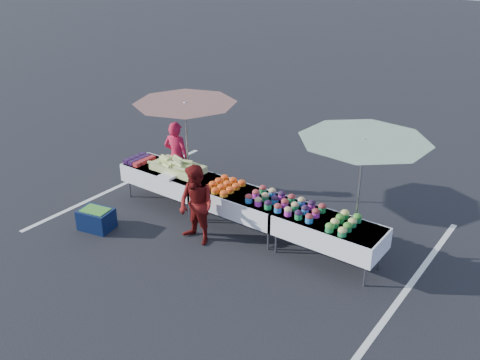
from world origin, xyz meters
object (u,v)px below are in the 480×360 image
Objects in this scene: table_left at (168,176)px; table_center at (240,201)px; customer at (196,205)px; umbrella_left at (186,111)px; storage_bin at (96,219)px; vendor at (177,157)px; umbrella_right at (363,150)px; table_right at (328,230)px.

table_center is (1.80, 0.00, 0.00)m from table_left.
customer is 0.68× the size of umbrella_left.
table_left is 1.65m from storage_bin.
vendor is 0.58× the size of umbrella_right.
table_right is 0.71× the size of umbrella_right.
umbrella_right reaches higher than storage_bin.
table_left is 2.73× the size of storage_bin.
table_center is 2.53m from umbrella_right.
table_left is at bearing 65.42° from storage_bin.
umbrella_left is at bearing 62.41° from storage_bin.
table_center is at bearing -169.18° from umbrella_right.
table_center and table_right have the same top height.
umbrella_right is 3.87× the size of storage_bin.
umbrella_right is at bearing 32.63° from customer.
table_right is at bearing 0.00° from table_left.
customer reaches higher than table_center.
umbrella_right is (2.09, 0.40, 1.36)m from table_center.
storage_bin is at bearing -158.35° from table_right.
table_left and table_center have the same top height.
table_center is at bearing 24.23° from storage_bin.
customer is at bearing -29.19° from table_left.
umbrella_left is (-1.60, 0.40, 1.29)m from table_center.
customer is at bearing -153.60° from umbrella_right.
table_center is 1.22× the size of vendor.
storage_bin is (-4.25, -1.97, -1.74)m from umbrella_right.
table_left is 1.67m from customer.
table_left is at bearing -174.13° from umbrella_right.
customer is 2.09m from umbrella_left.
vendor is at bearing 147.45° from customer.
umbrella_left is 0.81× the size of umbrella_right.
umbrella_right reaches higher than table_right.
table_left is 0.87× the size of umbrella_left.
umbrella_left is at bearing 148.72° from vendor.
storage_bin is (-0.35, -1.57, -0.38)m from table_left.
storage_bin is (-1.81, -0.76, -0.52)m from customer.
umbrella_left is at bearing 173.29° from table_right.
table_left is 1.37m from umbrella_left.
customer reaches higher than storage_bin.
table_right is 1.22× the size of vendor.
table_right is (1.80, 0.00, 0.00)m from table_center.
vendor is at bearing 161.28° from umbrella_left.
umbrella_left is 2.64m from storage_bin.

